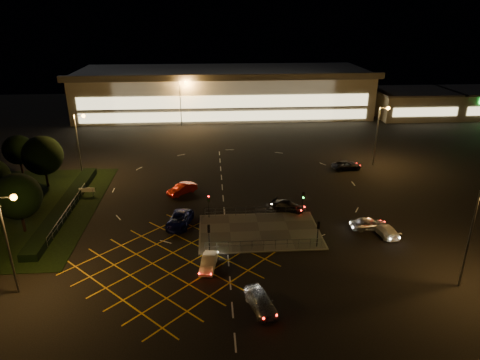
{
  "coord_description": "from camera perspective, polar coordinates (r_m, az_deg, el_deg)",
  "views": [
    {
      "loc": [
        -3.53,
        -46.82,
        24.92
      ],
      "look_at": [
        0.5,
        9.74,
        2.0
      ],
      "focal_mm": 32.0,
      "sensor_mm": 36.0,
      "label": 1
    }
  ],
  "objects": [
    {
      "name": "retail_unit_a",
      "position": [
        114.38,
        21.99,
        9.5
      ],
      "size": [
        18.8,
        14.8,
        6.35
      ],
      "color": "beige",
      "rests_on": "ground"
    },
    {
      "name": "tree_e",
      "position": [
        55.75,
        -27.52,
        -1.95
      ],
      "size": [
        5.4,
        5.4,
        7.35
      ],
      "color": "black",
      "rests_on": "ground"
    },
    {
      "name": "car_approach_white",
      "position": [
        53.42,
        18.79,
        -6.31
      ],
      "size": [
        2.46,
        4.64,
        1.28
      ],
      "primitive_type": "imported",
      "rotation": [
        0.0,
        0.0,
        3.3
      ],
      "color": "white",
      "rests_on": "ground"
    },
    {
      "name": "car_near_silver",
      "position": [
        39.39,
        2.78,
        -15.83
      ],
      "size": [
        3.0,
        4.89,
        1.55
      ],
      "primitive_type": "imported",
      "rotation": [
        0.0,
        0.0,
        0.27
      ],
      "color": "silver",
      "rests_on": "ground"
    },
    {
      "name": "streetlight_far_left",
      "position": [
        96.77,
        -7.72,
        10.88
      ],
      "size": [
        1.78,
        0.56,
        10.03
      ],
      "color": "slate",
      "rests_on": "ground"
    },
    {
      "name": "car_east_grey",
      "position": [
        72.88,
        14.04,
        1.9
      ],
      "size": [
        5.19,
        2.99,
        1.36
      ],
      "primitive_type": "imported",
      "rotation": [
        0.0,
        0.0,
        1.73
      ],
      "color": "black",
      "rests_on": "ground"
    },
    {
      "name": "hedge",
      "position": [
        61.36,
        -22.23,
        -3.19
      ],
      "size": [
        2.0,
        26.0,
        1.0
      ],
      "primitive_type": "cube",
      "color": "black",
      "rests_on": "ground"
    },
    {
      "name": "supermarket",
      "position": [
        110.58,
        -2.23,
        11.78
      ],
      "size": [
        72.0,
        26.5,
        10.5
      ],
      "color": "beige",
      "rests_on": "ground"
    },
    {
      "name": "streetlight_se",
      "position": [
        44.59,
        29.07,
        -5.3
      ],
      "size": [
        1.78,
        0.56,
        10.03
      ],
      "color": "slate",
      "rests_on": "ground"
    },
    {
      "name": "signal_nw",
      "position": [
        53.77,
        -4.21,
        -2.85
      ],
      "size": [
        0.28,
        0.3,
        3.15
      ],
      "color": "black",
      "rests_on": "pedestrian_island"
    },
    {
      "name": "car_far_dkgrey",
      "position": [
        56.85,
        6.41,
        -3.45
      ],
      "size": [
        4.49,
        3.73,
        1.23
      ],
      "primitive_type": "imported",
      "rotation": [
        0.0,
        0.0,
        1.0
      ],
      "color": "black",
      "rests_on": "ground"
    },
    {
      "name": "car_left_blue",
      "position": [
        53.11,
        -8.07,
        -5.29
      ],
      "size": [
        3.56,
        5.85,
        1.51
      ],
      "primitive_type": "imported",
      "rotation": [
        0.0,
        0.0,
        6.08
      ],
      "color": "#0B1047",
      "rests_on": "ground"
    },
    {
      "name": "signal_ne",
      "position": [
        54.99,
        8.4,
        -2.46
      ],
      "size": [
        0.28,
        0.3,
        3.15
      ],
      "color": "black",
      "rests_on": "pedestrian_island"
    },
    {
      "name": "grass_verge",
      "position": [
        63.31,
        -26.47,
        -3.6
      ],
      "size": [
        18.0,
        30.0,
        0.08
      ],
      "primitive_type": "cube",
      "color": "black",
      "rests_on": "ground"
    },
    {
      "name": "retail_unit_b",
      "position": [
        122.15,
        28.85,
        9.09
      ],
      "size": [
        14.8,
        14.8,
        6.35
      ],
      "color": "beige",
      "rests_on": "ground"
    },
    {
      "name": "streetlight_ne",
      "position": [
        74.72,
        18.17,
        6.69
      ],
      "size": [
        1.78,
        0.56,
        10.03
      ],
      "color": "slate",
      "rests_on": "ground"
    },
    {
      "name": "tree_c",
      "position": [
        68.53,
        -24.82,
        2.99
      ],
      "size": [
        5.76,
        5.76,
        7.84
      ],
      "color": "black",
      "rests_on": "ground"
    },
    {
      "name": "pedestrian_island",
      "position": [
        51.55,
        2.61,
        -6.85
      ],
      "size": [
        14.0,
        9.0,
        0.12
      ],
      "primitive_type": "cube",
      "color": "#4C4944",
      "rests_on": "ground"
    },
    {
      "name": "car_circ_red",
      "position": [
        61.9,
        -7.75,
        -1.19
      ],
      "size": [
        4.46,
        4.14,
        1.49
      ],
      "primitive_type": "imported",
      "rotation": [
        0.0,
        0.0,
        5.42
      ],
      "color": "maroon",
      "rests_on": "ground"
    },
    {
      "name": "car_queue_white",
      "position": [
        44.74,
        -4.21,
        -10.92
      ],
      "size": [
        2.02,
        4.11,
        1.3
      ],
      "primitive_type": "imported",
      "rotation": [
        0.0,
        0.0,
        6.11
      ],
      "color": "silver",
      "rests_on": "ground"
    },
    {
      "name": "streetlight_nw",
      "position": [
        70.28,
        -20.58,
        5.45
      ],
      "size": [
        1.78,
        0.56,
        10.03
      ],
      "color": "slate",
      "rests_on": "ground"
    },
    {
      "name": "streetlight_far_right",
      "position": [
        104.23,
        15.31,
        11.11
      ],
      "size": [
        1.78,
        0.56,
        10.03
      ],
      "color": "slate",
      "rests_on": "ground"
    },
    {
      "name": "streetlight_sw",
      "position": [
        43.3,
        -28.37,
        -5.95
      ],
      "size": [
        1.78,
        0.56,
        10.03
      ],
      "color": "slate",
      "rests_on": "ground"
    },
    {
      "name": "ground",
      "position": [
        53.15,
        0.21,
        -5.95
      ],
      "size": [
        180.0,
        180.0,
        0.0
      ],
      "primitive_type": "plane",
      "color": "black",
      "rests_on": "ground"
    },
    {
      "name": "signal_sw",
      "position": [
        46.64,
        -4.18,
        -6.97
      ],
      "size": [
        0.28,
        0.3,
        3.15
      ],
      "rotation": [
        0.0,
        0.0,
        3.14
      ],
      "color": "black",
      "rests_on": "pedestrian_island"
    },
    {
      "name": "tree_d",
      "position": [
        76.35,
        -27.46,
        3.6
      ],
      "size": [
        4.68,
        4.68,
        6.37
      ],
      "color": "black",
      "rests_on": "ground"
    },
    {
      "name": "car_right_silver",
      "position": [
        53.95,
        16.82,
        -5.63
      ],
      "size": [
        4.5,
        1.97,
        1.51
      ],
      "primitive_type": "imported",
      "rotation": [
        0.0,
        0.0,
        1.53
      ],
      "color": "#ACAFB3",
      "rests_on": "ground"
    },
    {
      "name": "signal_se",
      "position": [
        48.04,
        10.37,
        -6.39
      ],
      "size": [
        0.28,
        0.3,
        3.15
      ],
      "rotation": [
        0.0,
        0.0,
        3.14
      ],
      "color": "black",
      "rests_on": "pedestrian_island"
    }
  ]
}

